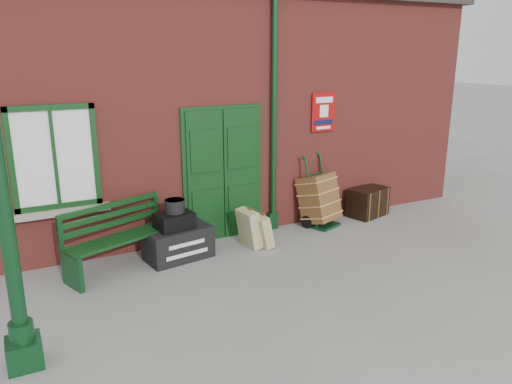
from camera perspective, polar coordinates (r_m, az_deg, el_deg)
ground at (r=7.64m, az=2.91°, el=-8.21°), size 80.00×80.00×0.00m
station_building at (r=10.19m, az=-7.00°, el=10.34°), size 10.30×4.30×4.36m
canopy_column at (r=5.30m, az=-26.49°, el=-4.62°), size 0.34×0.34×3.61m
bench at (r=7.57m, az=-15.43°, el=-4.83°), size 1.72×1.04×1.02m
houdini_trunk at (r=7.83m, az=-8.85°, el=-5.80°), size 1.07×0.70×0.50m
strongbox at (r=7.69m, az=-9.32°, el=-3.27°), size 0.60×0.48×0.25m
hatbox at (r=7.66m, az=-9.25°, el=-1.58°), size 0.34×0.34×0.20m
suitcase_back at (r=8.16m, az=-0.80°, el=-4.17°), size 0.32×0.47×0.64m
suitcase_front at (r=8.17m, az=0.65°, el=-4.47°), size 0.32×0.43×0.56m
porter_trolley at (r=9.21m, az=7.22°, el=-0.81°), size 0.81×0.84×1.28m
dark_trunk at (r=9.97m, az=12.64°, el=-1.10°), size 0.88×0.69×0.56m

